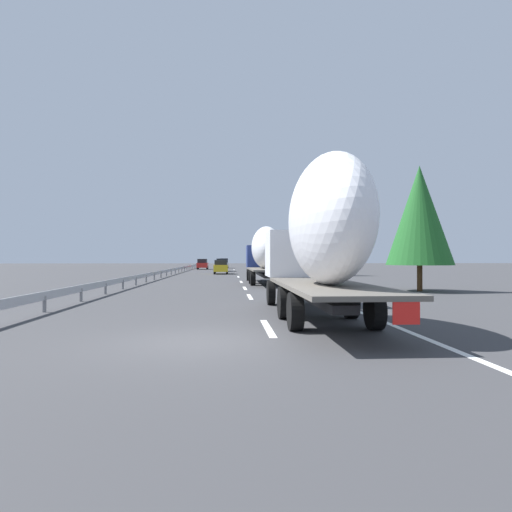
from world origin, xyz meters
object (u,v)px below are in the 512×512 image
object	(u,v)px
truck_lead	(265,252)
road_sign	(275,255)
car_blue_sedan	(222,265)
car_red_compact	(203,264)
car_silver_hatch	(224,263)
truck_trailing	(320,235)
car_yellow_coupe	(221,267)

from	to	relation	value
truck_lead	road_sign	size ratio (longest dim) A/B	3.69
truck_lead	car_blue_sedan	world-z (taller)	truck_lead
car_red_compact	car_silver_hatch	bearing A→B (deg)	-20.76
truck_trailing	car_silver_hatch	world-z (taller)	truck_trailing
car_red_compact	car_yellow_coupe	xyz separation A→B (m)	(-24.31, -3.66, -0.04)
car_red_compact	car_yellow_coupe	bearing A→B (deg)	-171.43
road_sign	car_red_compact	bearing A→B (deg)	23.90
truck_trailing	car_red_compact	size ratio (longest dim) A/B	2.69
car_silver_hatch	car_yellow_coupe	xyz separation A→B (m)	(-34.36, 0.15, -0.07)
car_red_compact	truck_trailing	bearing A→B (deg)	-173.66
car_yellow_coupe	road_sign	bearing A→B (deg)	-85.60
car_red_compact	car_blue_sedan	bearing A→B (deg)	-164.14
truck_lead	road_sign	distance (m)	22.32
road_sign	car_silver_hatch	bearing A→B (deg)	11.25
car_blue_sedan	road_sign	distance (m)	13.12
truck_trailing	car_red_compact	world-z (taller)	truck_trailing
road_sign	car_yellow_coupe	bearing A→B (deg)	94.40
car_yellow_coupe	truck_trailing	bearing A→B (deg)	-174.94
car_yellow_coupe	road_sign	world-z (taller)	road_sign
car_red_compact	road_sign	xyz separation A→B (m)	(-23.78, -10.54, 1.43)
road_sign	truck_lead	bearing A→B (deg)	172.02
car_red_compact	road_sign	world-z (taller)	road_sign
car_blue_sedan	car_yellow_coupe	size ratio (longest dim) A/B	0.95
car_blue_sedan	car_red_compact	xyz separation A→B (m)	(12.72, 3.62, -0.02)
car_blue_sedan	road_sign	bearing A→B (deg)	-147.95
car_silver_hatch	car_red_compact	size ratio (longest dim) A/B	0.90
truck_lead	truck_trailing	size ratio (longest dim) A/B	1.03
truck_lead	car_blue_sedan	bearing A→B (deg)	6.57
car_yellow_coupe	road_sign	size ratio (longest dim) A/B	1.31
car_blue_sedan	road_sign	xyz separation A→B (m)	(-11.06, -6.92, 1.41)
truck_trailing	car_red_compact	xyz separation A→B (m)	(66.99, 7.44, -1.76)
car_silver_hatch	car_red_compact	world-z (taller)	car_silver_hatch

